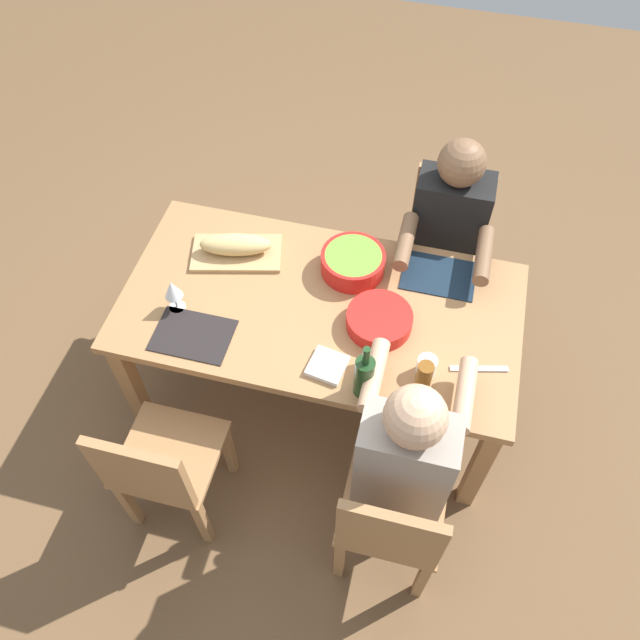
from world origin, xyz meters
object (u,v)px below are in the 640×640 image
at_px(diner_near_right, 404,457).
at_px(bread_loaf, 236,245).
at_px(serving_bowl_salad, 353,262).
at_px(cutting_board, 237,253).
at_px(chair_near_left, 160,468).
at_px(cup_near_right, 426,367).
at_px(chair_near_right, 390,524).
at_px(diner_far_right, 446,235).
at_px(wine_glass, 172,290).
at_px(wine_bottle, 364,376).
at_px(dining_table, 320,317).
at_px(beer_bottle, 423,382).
at_px(chair_far_right, 444,239).
at_px(serving_bowl_pasta, 379,319).
at_px(napkin_stack, 327,366).

relative_size(diner_near_right, bread_loaf, 3.75).
height_order(diner_near_right, serving_bowl_salad, diner_near_right).
distance_m(diner_near_right, cutting_board, 1.18).
bearing_deg(chair_near_left, cup_near_right, 29.46).
distance_m(cutting_board, bread_loaf, 0.06).
distance_m(chair_near_right, cutting_board, 1.34).
height_order(diner_far_right, diner_near_right, same).
height_order(chair_near_left, bread_loaf, same).
bearing_deg(wine_glass, serving_bowl_salad, 29.76).
distance_m(serving_bowl_salad, wine_glass, 0.78).
xyz_separation_m(wine_bottle, cup_near_right, (0.22, 0.14, -0.06)).
relative_size(chair_near_left, cutting_board, 2.12).
bearing_deg(diner_far_right, chair_near_right, -90.00).
bearing_deg(dining_table, serving_bowl_salad, 67.63).
distance_m(diner_far_right, cup_near_right, 0.81).
bearing_deg(chair_near_right, diner_near_right, 90.00).
relative_size(dining_table, cup_near_right, 19.17).
distance_m(bread_loaf, wine_bottle, 0.89).
height_order(chair_near_left, wine_glass, wine_glass).
bearing_deg(cutting_board, beer_bottle, -29.94).
distance_m(diner_far_right, wine_bottle, 0.98).
bearing_deg(serving_bowl_salad, diner_far_right, 43.51).
distance_m(diner_far_right, beer_bottle, 0.93).
xyz_separation_m(diner_near_right, cutting_board, (-0.90, 0.77, 0.05)).
xyz_separation_m(bread_loaf, wine_glass, (-0.15, -0.35, 0.05)).
distance_m(chair_far_right, wine_glass, 1.45).
relative_size(bread_loaf, beer_bottle, 1.45).
distance_m(beer_bottle, cup_near_right, 0.13).
distance_m(bread_loaf, beer_bottle, 1.05).
distance_m(diner_far_right, bread_loaf, 0.99).
height_order(diner_far_right, serving_bowl_pasta, diner_far_right).
xyz_separation_m(dining_table, chair_near_right, (0.47, -0.76, -0.17)).
bearing_deg(diner_near_right, chair_far_right, 90.00).
bearing_deg(wine_bottle, cutting_board, 141.60).
bearing_deg(wine_bottle, wine_glass, 166.46).
bearing_deg(chair_far_right, napkin_stack, -108.87).
bearing_deg(chair_near_left, cutting_board, 87.94).
bearing_deg(cup_near_right, cutting_board, 155.83).
bearing_deg(beer_bottle, wine_glass, 170.52).
relative_size(cup_near_right, napkin_stack, 0.63).
bearing_deg(cup_near_right, serving_bowl_pasta, 140.61).
xyz_separation_m(diner_far_right, cutting_board, (-0.90, -0.39, 0.05)).
bearing_deg(cutting_board, serving_bowl_salad, 4.20).
xyz_separation_m(chair_far_right, serving_bowl_salad, (-0.38, -0.54, 0.31)).
distance_m(cutting_board, wine_bottle, 0.89).
bearing_deg(chair_far_right, serving_bowl_pasta, -104.20).
relative_size(wine_glass, napkin_stack, 1.19).
relative_size(serving_bowl_pasta, bread_loaf, 0.85).
distance_m(diner_far_right, chair_near_right, 1.36).
relative_size(serving_bowl_pasta, cutting_board, 0.68).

